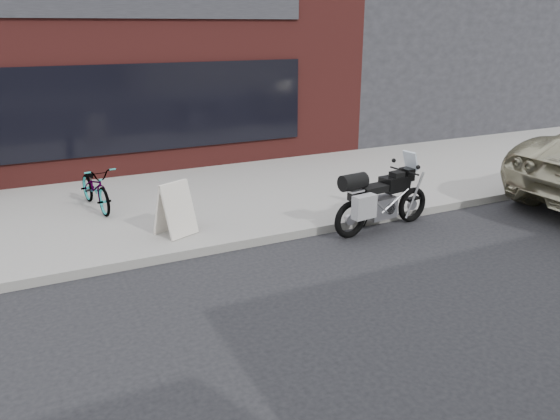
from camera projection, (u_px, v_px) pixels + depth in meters
ground at (438, 369)px, 5.87m from camera, size 120.00×120.00×0.00m
near_sidewalk at (216, 193)px, 11.80m from camera, size 44.00×6.00×0.15m
storefront at (70, 70)px, 16.21m from camera, size 14.00×10.07×4.50m
neighbour_building at (397, 39)px, 20.98m from camera, size 10.00×10.00×6.00m
motorcycle at (378, 200)px, 9.62m from camera, size 2.17×0.86×1.37m
bicycle_front at (95, 187)px, 10.41m from camera, size 0.80×1.70×0.86m
sandwich_sign at (175, 208)px, 9.13m from camera, size 0.73×0.70×0.90m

